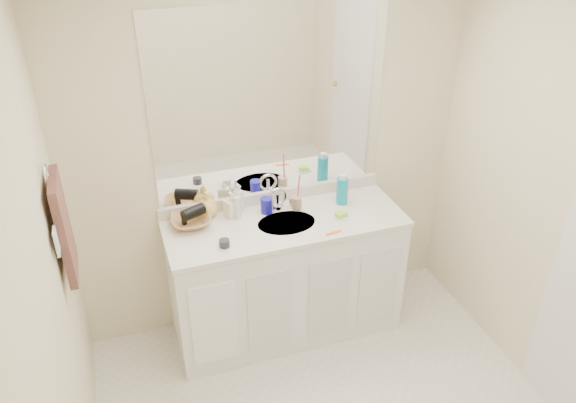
# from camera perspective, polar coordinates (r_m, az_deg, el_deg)

# --- Properties ---
(wall_back) EXTENTS (2.60, 0.02, 2.40)m
(wall_back) POSITION_cam_1_polar(r_m,az_deg,el_deg) (3.61, -1.68, 4.53)
(wall_back) COLOR beige
(wall_back) RESTS_ON floor
(wall_left) EXTENTS (0.02, 2.60, 2.40)m
(wall_left) POSITION_cam_1_polar(r_m,az_deg,el_deg) (2.42, -22.83, -13.15)
(wall_left) COLOR beige
(wall_left) RESTS_ON floor
(vanity_cabinet) EXTENTS (1.50, 0.55, 0.85)m
(vanity_cabinet) POSITION_cam_1_polar(r_m,az_deg,el_deg) (3.80, -0.25, -7.81)
(vanity_cabinet) COLOR white
(vanity_cabinet) RESTS_ON floor
(countertop) EXTENTS (1.52, 0.57, 0.03)m
(countertop) POSITION_cam_1_polar(r_m,az_deg,el_deg) (3.54, -0.26, -2.20)
(countertop) COLOR silver
(countertop) RESTS_ON vanity_cabinet
(backsplash) EXTENTS (1.52, 0.03, 0.08)m
(backsplash) POSITION_cam_1_polar(r_m,az_deg,el_deg) (3.72, -1.55, 0.55)
(backsplash) COLOR silver
(backsplash) RESTS_ON countertop
(sink_basin) EXTENTS (0.37, 0.37, 0.02)m
(sink_basin) POSITION_cam_1_polar(r_m,az_deg,el_deg) (3.52, -0.16, -2.32)
(sink_basin) COLOR beige
(sink_basin) RESTS_ON countertop
(faucet) EXTENTS (0.02, 0.02, 0.11)m
(faucet) POSITION_cam_1_polar(r_m,az_deg,el_deg) (3.63, -1.08, 0.02)
(faucet) COLOR silver
(faucet) RESTS_ON countertop
(mirror) EXTENTS (1.48, 0.01, 1.20)m
(mirror) POSITION_cam_1_polar(r_m,az_deg,el_deg) (3.46, -1.74, 9.86)
(mirror) COLOR white
(mirror) RESTS_ON wall_back
(blue_mug) EXTENTS (0.08, 0.08, 0.10)m
(blue_mug) POSITION_cam_1_polar(r_m,az_deg,el_deg) (3.60, -2.19, -0.39)
(blue_mug) COLOR #1917A4
(blue_mug) RESTS_ON countertop
(tan_cup) EXTENTS (0.07, 0.07, 0.09)m
(tan_cup) POSITION_cam_1_polar(r_m,az_deg,el_deg) (3.64, 0.91, -0.15)
(tan_cup) COLOR tan
(tan_cup) RESTS_ON countertop
(toothbrush) EXTENTS (0.02, 0.04, 0.21)m
(toothbrush) POSITION_cam_1_polar(r_m,az_deg,el_deg) (3.59, 1.07, 1.34)
(toothbrush) COLOR #FD4272
(toothbrush) RESTS_ON tan_cup
(mouthwash_bottle) EXTENTS (0.10, 0.10, 0.18)m
(mouthwash_bottle) POSITION_cam_1_polar(r_m,az_deg,el_deg) (3.70, 5.52, 1.08)
(mouthwash_bottle) COLOR #0E95AC
(mouthwash_bottle) RESTS_ON countertop
(soap_dish) EXTENTS (0.11, 0.10, 0.01)m
(soap_dish) POSITION_cam_1_polar(r_m,az_deg,el_deg) (3.58, 5.39, -1.57)
(soap_dish) COLOR white
(soap_dish) RESTS_ON countertop
(green_soap) EXTENTS (0.08, 0.06, 0.03)m
(green_soap) POSITION_cam_1_polar(r_m,az_deg,el_deg) (3.57, 5.40, -1.31)
(green_soap) COLOR #9BDF36
(green_soap) RESTS_ON soap_dish
(orange_comb) EXTENTS (0.11, 0.04, 0.00)m
(orange_comb) POSITION_cam_1_polar(r_m,az_deg,el_deg) (3.43, 4.62, -3.20)
(orange_comb) COLOR #FF601A
(orange_comb) RESTS_ON countertop
(dark_jar) EXTENTS (0.07, 0.07, 0.04)m
(dark_jar) POSITION_cam_1_polar(r_m,az_deg,el_deg) (3.31, -6.48, -4.23)
(dark_jar) COLOR #26252A
(dark_jar) RESTS_ON countertop
(extra_white_bottle) EXTENTS (0.06, 0.06, 0.15)m
(extra_white_bottle) POSITION_cam_1_polar(r_m,az_deg,el_deg) (3.54, -5.16, -0.60)
(extra_white_bottle) COLOR silver
(extra_white_bottle) RESTS_ON countertop
(soap_bottle_white) EXTENTS (0.09, 0.09, 0.19)m
(soap_bottle_white) POSITION_cam_1_polar(r_m,az_deg,el_deg) (3.62, -5.06, 0.44)
(soap_bottle_white) COLOR white
(soap_bottle_white) RESTS_ON countertop
(soap_bottle_cream) EXTENTS (0.10, 0.10, 0.17)m
(soap_bottle_cream) POSITION_cam_1_polar(r_m,az_deg,el_deg) (3.56, -5.81, -0.29)
(soap_bottle_cream) COLOR #FCEACD
(soap_bottle_cream) RESTS_ON countertop
(soap_bottle_yellow) EXTENTS (0.17, 0.17, 0.17)m
(soap_bottle_yellow) POSITION_cam_1_polar(r_m,az_deg,el_deg) (3.58, -8.27, -0.28)
(soap_bottle_yellow) COLOR #E1BD57
(soap_bottle_yellow) RESTS_ON countertop
(wicker_basket) EXTENTS (0.25, 0.25, 0.06)m
(wicker_basket) POSITION_cam_1_polar(r_m,az_deg,el_deg) (3.53, -9.83, -1.96)
(wicker_basket) COLOR #B58149
(wicker_basket) RESTS_ON countertop
(hair_dryer) EXTENTS (0.16, 0.13, 0.07)m
(hair_dryer) POSITION_cam_1_polar(r_m,az_deg,el_deg) (3.50, -9.59, -1.08)
(hair_dryer) COLOR black
(hair_dryer) RESTS_ON wicker_basket
(towel_ring) EXTENTS (0.01, 0.11, 0.11)m
(towel_ring) POSITION_cam_1_polar(r_m,az_deg,el_deg) (2.87, -23.34, 2.55)
(towel_ring) COLOR silver
(towel_ring) RESTS_ON wall_left
(hand_towel) EXTENTS (0.04, 0.32, 0.55)m
(hand_towel) POSITION_cam_1_polar(r_m,az_deg,el_deg) (3.01, -21.83, -2.44)
(hand_towel) COLOR #422823
(hand_towel) RESTS_ON towel_ring
(switch_plate) EXTENTS (0.01, 0.08, 0.13)m
(switch_plate) POSITION_cam_1_polar(r_m,az_deg,el_deg) (2.81, -22.47, -3.75)
(switch_plate) COLOR white
(switch_plate) RESTS_ON wall_left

